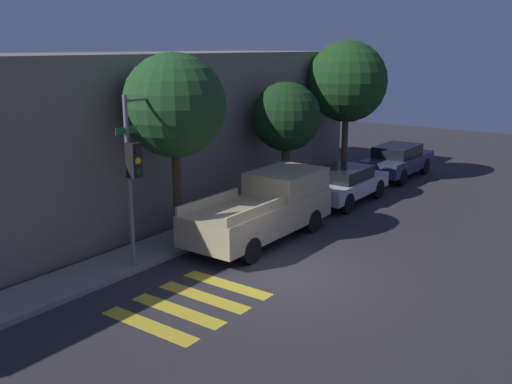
% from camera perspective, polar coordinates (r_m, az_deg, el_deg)
% --- Properties ---
extents(ground_plane, '(60.00, 60.00, 0.00)m').
position_cam_1_polar(ground_plane, '(15.20, 2.56, -8.36)').
color(ground_plane, '#2D2B30').
extents(sidewalk, '(26.00, 1.61, 0.14)m').
position_cam_1_polar(sidewalk, '(17.54, -8.46, -5.09)').
color(sidewalk, gray).
rests_on(sidewalk, ground).
extents(building_row, '(26.00, 6.00, 5.64)m').
position_cam_1_polar(building_row, '(19.98, -17.46, 4.94)').
color(building_row, slate).
rests_on(building_row, ground).
extents(crosswalk, '(3.15, 2.60, 0.00)m').
position_cam_1_polar(crosswalk, '(13.74, -6.53, -11.01)').
color(crosswalk, gold).
rests_on(crosswalk, ground).
extents(traffic_light_pole, '(2.62, 0.56, 4.69)m').
position_cam_1_polar(traffic_light_pole, '(15.30, -11.03, 4.22)').
color(traffic_light_pole, slate).
rests_on(traffic_light_pole, ground).
extents(pickup_truck, '(5.47, 2.04, 1.97)m').
position_cam_1_polar(pickup_truck, '(17.75, 0.98, -1.53)').
color(pickup_truck, tan).
rests_on(pickup_truck, ground).
extents(sedan_near_corner, '(4.26, 1.88, 1.39)m').
position_cam_1_polar(sedan_near_corner, '(22.17, 8.77, 0.90)').
color(sedan_near_corner, '#B7BABF').
rests_on(sedan_near_corner, ground).
extents(sedan_middle, '(4.56, 1.79, 1.51)m').
position_cam_1_polar(sedan_middle, '(26.89, 13.98, 3.12)').
color(sedan_middle, '#2D3351').
rests_on(sedan_middle, ground).
extents(tree_near_corner, '(2.99, 2.99, 5.73)m').
position_cam_1_polar(tree_near_corner, '(16.59, -8.18, 8.51)').
color(tree_near_corner, '#42301E').
rests_on(tree_near_corner, ground).
extents(tree_midblock, '(2.56, 2.56, 4.62)m').
position_cam_1_polar(tree_midblock, '(21.28, 3.03, 7.47)').
color(tree_midblock, '#4C3823').
rests_on(tree_midblock, ground).
extents(tree_far_end, '(3.48, 3.48, 6.13)m').
position_cam_1_polar(tree_far_end, '(25.33, 9.09, 10.82)').
color(tree_far_end, brown).
rests_on(tree_far_end, ground).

